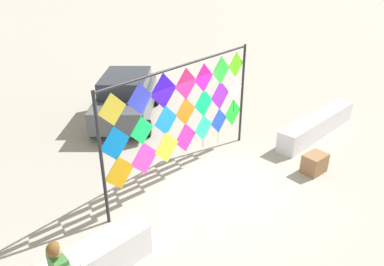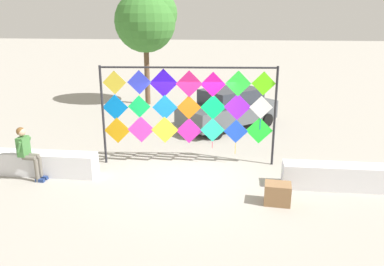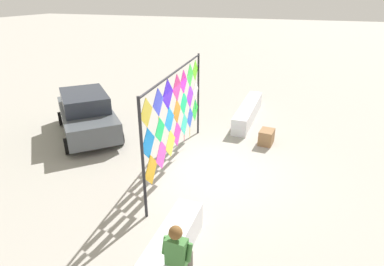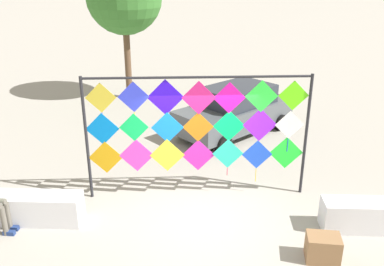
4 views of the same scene
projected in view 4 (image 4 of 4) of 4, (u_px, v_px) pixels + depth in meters
ground at (200, 219)px, 9.32m from camera, size 120.00×120.00×0.00m
kite_display_rack at (197, 124)px, 9.64m from camera, size 5.10×0.48×2.96m
parked_car at (235, 110)px, 13.74m from camera, size 4.06×4.02×1.55m
cardboard_box_large at (323, 248)px, 7.97m from camera, size 0.66×0.51×0.51m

